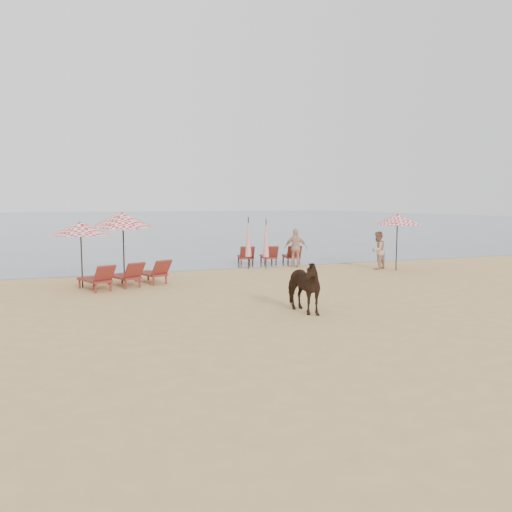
{
  "coord_description": "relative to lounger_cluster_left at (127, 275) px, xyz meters",
  "views": [
    {
      "loc": [
        -5.73,
        -10.23,
        2.85
      ],
      "look_at": [
        0.0,
        5.0,
        1.1
      ],
      "focal_mm": 35.0,
      "sensor_mm": 36.0,
      "label": 1
    }
  ],
  "objects": [
    {
      "name": "ground",
      "position": [
        3.95,
        -6.91,
        -0.42
      ],
      "size": [
        120.0,
        120.0,
        0.0
      ],
      "primitive_type": "plane",
      "color": "tan",
      "rests_on": "ground"
    },
    {
      "name": "sea",
      "position": [
        3.95,
        73.09,
        -0.42
      ],
      "size": [
        160.0,
        140.0,
        0.06
      ],
      "primitive_type": "cube",
      "color": "#51606B",
      "rests_on": "ground"
    },
    {
      "name": "lounger_cluster_left",
      "position": [
        0.0,
        0.0,
        0.0
      ],
      "size": [
        3.13,
        2.53,
        0.6
      ],
      "rotation": [
        0.0,
        0.0,
        0.4
      ],
      "color": "maroon",
      "rests_on": "ground"
    },
    {
      "name": "lounger_cluster_right",
      "position": [
        6.83,
        4.03,
        0.01
      ],
      "size": [
        3.09,
        2.23,
        0.61
      ],
      "rotation": [
        0.0,
        0.0,
        -0.23
      ],
      "color": "maroon",
      "rests_on": "ground"
    },
    {
      "name": "umbrella_open_left_a",
      "position": [
        -1.42,
        0.36,
        1.58
      ],
      "size": [
        1.95,
        1.95,
        2.22
      ],
      "rotation": [
        0.0,
        0.0,
        0.4
      ],
      "color": "black",
      "rests_on": "ground"
    },
    {
      "name": "umbrella_open_left_b",
      "position": [
        0.05,
        1.33,
        1.83
      ],
      "size": [
        2.04,
        2.08,
        2.6
      ],
      "rotation": [
        0.0,
        0.0,
        0.09
      ],
      "color": "black",
      "rests_on": "ground"
    },
    {
      "name": "umbrella_open_right",
      "position": [
        11.08,
        0.28,
        1.72
      ],
      "size": [
        1.95,
        1.95,
        2.38
      ],
      "rotation": [
        0.0,
        0.0,
        -0.31
      ],
      "color": "black",
      "rests_on": "ground"
    },
    {
      "name": "umbrella_closed_left",
      "position": [
        6.11,
        2.63,
        0.91
      ],
      "size": [
        0.26,
        0.26,
        2.15
      ],
      "rotation": [
        0.0,
        0.0,
        -0.16
      ],
      "color": "black",
      "rests_on": "ground"
    },
    {
      "name": "umbrella_closed_right",
      "position": [
        5.37,
        2.82,
        0.97
      ],
      "size": [
        0.27,
        0.27,
        2.25
      ],
      "rotation": [
        0.0,
        0.0,
        0.02
      ],
      "color": "black",
      "rests_on": "ground"
    },
    {
      "name": "cow",
      "position": [
        3.79,
        -5.62,
        0.28
      ],
      "size": [
        0.96,
        1.74,
        1.4
      ],
      "primitive_type": "imported",
      "rotation": [
        0.0,
        0.0,
        0.13
      ],
      "color": "black",
      "rests_on": "ground"
    },
    {
      "name": "beachgoer_right_a",
      "position": [
        10.58,
        0.9,
        0.39
      ],
      "size": [
        0.97,
        0.88,
        1.62
      ],
      "primitive_type": "imported",
      "rotation": [
        0.0,
        0.0,
        3.57
      ],
      "color": "tan",
      "rests_on": "ground"
    },
    {
      "name": "beachgoer_right_b",
      "position": [
        7.61,
        2.8,
        0.44
      ],
      "size": [
        1.07,
        0.87,
        1.7
      ],
      "primitive_type": "imported",
      "rotation": [
        0.0,
        0.0,
        2.61
      ],
      "color": "tan",
      "rests_on": "ground"
    }
  ]
}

